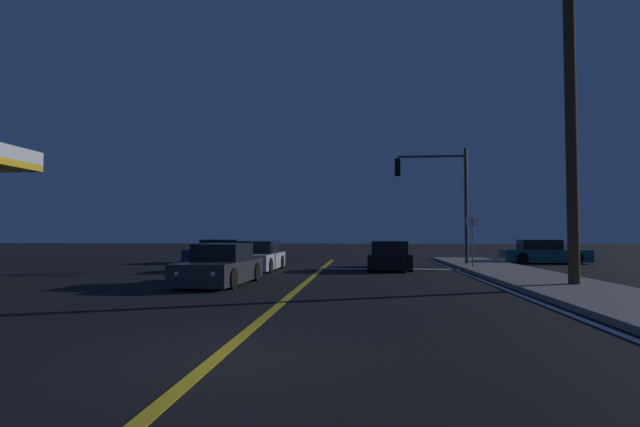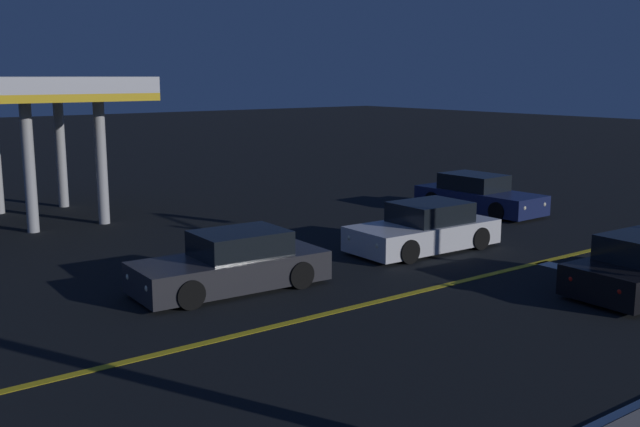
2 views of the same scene
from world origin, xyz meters
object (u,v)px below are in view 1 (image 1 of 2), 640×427
car_mid_block_navy (225,253)px  traffic_signal_near_right (441,188)px  car_side_waiting_charcoal (221,267)px  car_distant_tail_white (257,258)px  car_parked_curb_black (389,257)px  utility_pole_right (571,104)px  car_far_approaching_teal (543,253)px  street_sign_corner (472,234)px

car_mid_block_navy → traffic_signal_near_right: 12.64m
car_side_waiting_charcoal → car_distant_tail_white: (-0.15, 6.30, 0.00)m
car_distant_tail_white → car_parked_curb_black: bearing=-167.2°
car_side_waiting_charcoal → utility_pole_right: bearing=-179.5°
car_side_waiting_charcoal → traffic_signal_near_right: traffic_signal_near_right is taller
car_side_waiting_charcoal → car_distant_tail_white: 6.30m
car_mid_block_navy → car_parked_curb_black: size_ratio=1.00×
car_far_approaching_teal → street_sign_corner: 7.99m
car_distant_tail_white → utility_pole_right: size_ratio=0.40×
car_far_approaching_teal → street_sign_corner: (-5.20, -5.97, 1.08)m
car_mid_block_navy → car_parked_curb_black: bearing=61.5°
car_side_waiting_charcoal → traffic_signal_near_right: 13.71m
car_parked_curb_black → utility_pole_right: size_ratio=0.44×
car_mid_block_navy → car_parked_curb_black: 10.25m
car_distant_tail_white → street_sign_corner: (9.85, 0.89, 1.08)m
traffic_signal_near_right → car_side_waiting_charcoal: bearing=48.9°
car_parked_curb_black → street_sign_corner: 3.93m
car_mid_block_navy → traffic_signal_near_right: bearing=77.9°
car_distant_tail_white → street_sign_corner: size_ratio=1.79×
car_side_waiting_charcoal → traffic_signal_near_right: (8.73, 9.99, 3.46)m
car_far_approaching_teal → street_sign_corner: size_ratio=1.90×
car_far_approaching_teal → utility_pole_right: utility_pole_right is taller
car_parked_curb_black → car_far_approaching_teal: size_ratio=1.02×
car_parked_curb_black → car_far_approaching_teal: bearing=34.1°
utility_pole_right → street_sign_corner: size_ratio=4.43×
car_mid_block_navy → car_parked_curb_black: same height
street_sign_corner → utility_pole_right: bearing=-79.6°
traffic_signal_near_right → street_sign_corner: bearing=109.1°
car_side_waiting_charcoal → car_far_approaching_teal: same height
car_mid_block_navy → car_side_waiting_charcoal: bearing=12.8°
utility_pole_right → street_sign_corner: bearing=100.4°
car_mid_block_navy → car_far_approaching_teal: bearing=91.2°
car_distant_tail_white → car_far_approaching_teal: (15.05, 6.86, 0.00)m
utility_pole_right → street_sign_corner: utility_pole_right is taller
car_mid_block_navy → car_side_waiting_charcoal: 12.51m
car_parked_curb_black → traffic_signal_near_right: 5.07m
car_parked_curb_black → utility_pole_right: 10.76m
car_mid_block_navy → street_sign_corner: 13.89m
car_distant_tail_white → street_sign_corner: bearing=-173.6°
car_parked_curb_black → car_far_approaching_teal: same height
car_parked_curb_black → car_far_approaching_teal: 10.57m
car_distant_tail_white → utility_pole_right: 14.05m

